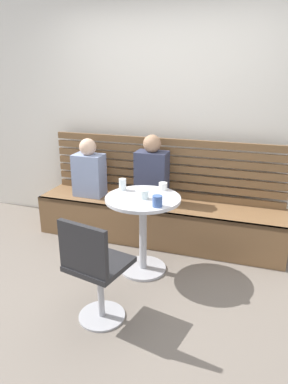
{
  "coord_description": "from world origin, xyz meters",
  "views": [
    {
      "loc": [
        0.99,
        -2.22,
        1.82
      ],
      "look_at": [
        0.03,
        0.66,
        0.75
      ],
      "focal_mm": 32.7,
      "sensor_mm": 36.0,
      "label": 1
    }
  ],
  "objects_px": {
    "cup_glass_short": "(144,194)",
    "cup_mug_blue": "(157,201)",
    "person_child_left": "(89,171)",
    "booth_bench": "(157,221)",
    "cup_ceramic_white": "(163,186)",
    "cafe_table": "(143,220)",
    "cup_water_clear": "(123,184)",
    "white_chair": "(94,268)",
    "person_adult": "(152,172)"
  },
  "relations": [
    {
      "from": "cup_glass_short",
      "to": "cup_mug_blue",
      "type": "xyz_separation_m",
      "value": [
        0.16,
        -0.14,
        0.01
      ]
    },
    {
      "from": "person_child_left",
      "to": "booth_bench",
      "type": "bearing_deg",
      "value": -0.1
    },
    {
      "from": "booth_bench",
      "to": "cup_mug_blue",
      "type": "height_order",
      "value": "cup_mug_blue"
    },
    {
      "from": "person_child_left",
      "to": "cup_ceramic_white",
      "type": "xyz_separation_m",
      "value": [
        0.98,
        -0.39,
        0.04
      ]
    },
    {
      "from": "cafe_table",
      "to": "cup_mug_blue",
      "type": "height_order",
      "value": "cup_mug_blue"
    },
    {
      "from": "cafe_table",
      "to": "cup_glass_short",
      "type": "distance_m",
      "value": 0.26
    },
    {
      "from": "cup_water_clear",
      "to": "cup_mug_blue",
      "type": "height_order",
      "value": "cup_water_clear"
    },
    {
      "from": "cup_mug_blue",
      "to": "booth_bench",
      "type": "bearing_deg",
      "value": 106.08
    },
    {
      "from": "person_child_left",
      "to": "cup_ceramic_white",
      "type": "relative_size",
      "value": 8.26
    },
    {
      "from": "cup_water_clear",
      "to": "white_chair",
      "type": "bearing_deg",
      "value": -81.04
    },
    {
      "from": "cafe_table",
      "to": "white_chair",
      "type": "distance_m",
      "value": 0.82
    },
    {
      "from": "white_chair",
      "to": "cup_ceramic_white",
      "type": "xyz_separation_m",
      "value": [
        0.21,
        1.06,
        0.31
      ]
    },
    {
      "from": "booth_bench",
      "to": "person_adult",
      "type": "height_order",
      "value": "person_adult"
    },
    {
      "from": "cafe_table",
      "to": "cup_ceramic_white",
      "type": "distance_m",
      "value": 0.38
    },
    {
      "from": "cafe_table",
      "to": "white_chair",
      "type": "xyz_separation_m",
      "value": [
        -0.1,
        -0.81,
        -0.05
      ]
    },
    {
      "from": "cup_glass_short",
      "to": "white_chair",
      "type": "bearing_deg",
      "value": -98.79
    },
    {
      "from": "cafe_table",
      "to": "cup_ceramic_white",
      "type": "bearing_deg",
      "value": 65.17
    },
    {
      "from": "person_adult",
      "to": "cup_mug_blue",
      "type": "distance_m",
      "value": 0.91
    },
    {
      "from": "person_adult",
      "to": "cup_water_clear",
      "type": "relative_size",
      "value": 6.71
    },
    {
      "from": "person_child_left",
      "to": "cup_water_clear",
      "type": "relative_size",
      "value": 6.01
    },
    {
      "from": "cup_water_clear",
      "to": "cup_mug_blue",
      "type": "distance_m",
      "value": 0.52
    },
    {
      "from": "cup_glass_short",
      "to": "cup_water_clear",
      "type": "bearing_deg",
      "value": 149.45
    },
    {
      "from": "cup_glass_short",
      "to": "cup_mug_blue",
      "type": "distance_m",
      "value": 0.22
    },
    {
      "from": "cup_water_clear",
      "to": "cup_glass_short",
      "type": "bearing_deg",
      "value": -30.55
    },
    {
      "from": "booth_bench",
      "to": "cup_ceramic_white",
      "type": "xyz_separation_m",
      "value": [
        0.17,
        -0.39,
        0.55
      ]
    },
    {
      "from": "white_chair",
      "to": "cup_ceramic_white",
      "type": "height_order",
      "value": "white_chair"
    },
    {
      "from": "booth_bench",
      "to": "person_adult",
      "type": "bearing_deg",
      "value": 154.11
    },
    {
      "from": "cafe_table",
      "to": "cup_mug_blue",
      "type": "distance_m",
      "value": 0.37
    },
    {
      "from": "cup_ceramic_white",
      "to": "cup_water_clear",
      "type": "bearing_deg",
      "value": -160.45
    },
    {
      "from": "white_chair",
      "to": "cup_ceramic_white",
      "type": "distance_m",
      "value": 1.13
    },
    {
      "from": "cafe_table",
      "to": "person_child_left",
      "type": "relative_size",
      "value": 1.12
    },
    {
      "from": "cup_ceramic_white",
      "to": "cup_glass_short",
      "type": "bearing_deg",
      "value": -107.94
    },
    {
      "from": "cup_mug_blue",
      "to": "cup_water_clear",
      "type": "bearing_deg",
      "value": 145.19
    },
    {
      "from": "booth_bench",
      "to": "cup_mug_blue",
      "type": "relative_size",
      "value": 28.42
    },
    {
      "from": "person_child_left",
      "to": "cup_glass_short",
      "type": "distance_m",
      "value": 1.12
    },
    {
      "from": "booth_bench",
      "to": "white_chair",
      "type": "xyz_separation_m",
      "value": [
        -0.05,
        -1.46,
        0.24
      ]
    },
    {
      "from": "booth_bench",
      "to": "cafe_table",
      "type": "bearing_deg",
      "value": -85.54
    },
    {
      "from": "booth_bench",
      "to": "cup_water_clear",
      "type": "relative_size",
      "value": 24.55
    },
    {
      "from": "white_chair",
      "to": "cup_glass_short",
      "type": "distance_m",
      "value": 0.85
    },
    {
      "from": "white_chair",
      "to": "cup_ceramic_white",
      "type": "relative_size",
      "value": 10.63
    },
    {
      "from": "person_adult",
      "to": "cup_mug_blue",
      "type": "bearing_deg",
      "value": -69.8
    },
    {
      "from": "booth_bench",
      "to": "cup_glass_short",
      "type": "distance_m",
      "value": 0.88
    },
    {
      "from": "cup_glass_short",
      "to": "cup_water_clear",
      "type": "distance_m",
      "value": 0.31
    },
    {
      "from": "cup_water_clear",
      "to": "cup_ceramic_white",
      "type": "height_order",
      "value": "cup_water_clear"
    },
    {
      "from": "cup_glass_short",
      "to": "cup_ceramic_white",
      "type": "height_order",
      "value": "cup_glass_short"
    },
    {
      "from": "white_chair",
      "to": "person_child_left",
      "type": "distance_m",
      "value": 1.67
    },
    {
      "from": "white_chair",
      "to": "cup_mug_blue",
      "type": "height_order",
      "value": "white_chair"
    },
    {
      "from": "cafe_table",
      "to": "person_child_left",
      "type": "xyz_separation_m",
      "value": [
        -0.86,
        0.64,
        0.21
      ]
    },
    {
      "from": "white_chair",
      "to": "cafe_table",
      "type": "bearing_deg",
      "value": 83.21
    },
    {
      "from": "person_child_left",
      "to": "person_adult",
      "type": "bearing_deg",
      "value": 2.89
    }
  ]
}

